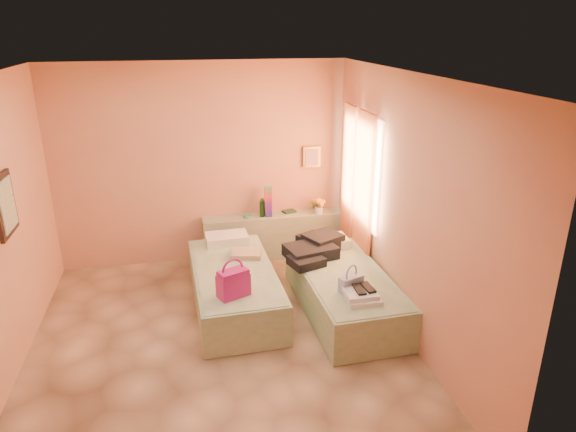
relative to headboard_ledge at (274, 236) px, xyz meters
name	(u,v)px	position (x,y,z in m)	size (l,w,h in m)	color
ground	(221,345)	(-0.98, -2.10, -0.33)	(4.50, 4.50, 0.00)	tan
room_walls	(228,169)	(-0.77, -1.53, 1.46)	(4.02, 4.51, 2.81)	tan
headboard_ledge	(274,236)	(0.00, 0.00, 0.00)	(2.05, 0.30, 0.65)	#96A486
bed_left	(234,288)	(-0.74, -1.32, -0.08)	(0.90, 2.00, 0.50)	#A4BA95
bed_right	(344,292)	(0.52, -1.70, -0.08)	(0.90, 2.00, 0.50)	#A4BA95
water_bottle	(262,208)	(-0.18, -0.03, 0.45)	(0.07, 0.07, 0.26)	#133617
rainbow_box	(268,202)	(-0.09, -0.02, 0.54)	(0.10, 0.10, 0.43)	#B51675
small_dish	(248,216)	(-0.39, -0.01, 0.34)	(0.13, 0.13, 0.03)	#4E8F72
green_book	(289,211)	(0.24, 0.06, 0.34)	(0.18, 0.13, 0.03)	#224028
flower_vase	(319,204)	(0.65, -0.07, 0.46)	(0.21, 0.21, 0.28)	white
magenta_handbag	(233,283)	(-0.81, -1.95, 0.33)	(0.33, 0.19, 0.31)	#B51675
khaki_garment	(246,254)	(-0.54, -0.98, 0.21)	(0.36, 0.29, 0.06)	tan
clothes_pile	(315,249)	(0.30, -1.18, 0.27)	(0.65, 0.65, 0.20)	black
blue_handbag	(351,284)	(0.46, -2.11, 0.26)	(0.27, 0.12, 0.18)	#446CA5
towel_stack	(363,296)	(0.51, -2.34, 0.23)	(0.35, 0.30, 0.10)	white
sandal_pair	(364,289)	(0.54, -2.29, 0.29)	(0.18, 0.23, 0.02)	black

